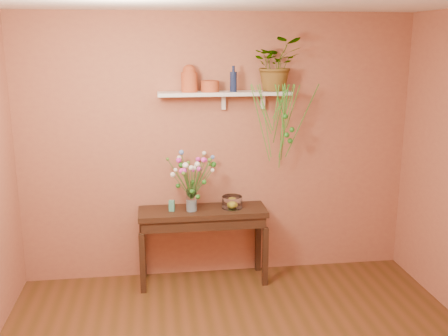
{
  "coord_description": "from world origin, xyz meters",
  "views": [
    {
      "loc": [
        -0.65,
        -3.22,
        2.42
      ],
      "look_at": [
        0.0,
        1.55,
        1.25
      ],
      "focal_mm": 42.09,
      "sensor_mm": 36.0,
      "label": 1
    }
  ],
  "objects_px": {
    "sideboard": "(203,220)",
    "blue_bottle": "(233,81)",
    "spider_plant": "(276,64)",
    "glass_bowl": "(232,203)",
    "terracotta_jug": "(189,79)",
    "glass_vase": "(192,202)",
    "bouquet": "(192,170)"
  },
  "relations": [
    {
      "from": "sideboard",
      "to": "blue_bottle",
      "type": "bearing_deg",
      "value": 11.69
    },
    {
      "from": "spider_plant",
      "to": "glass_bowl",
      "type": "relative_size",
      "value": 2.56
    },
    {
      "from": "terracotta_jug",
      "to": "glass_vase",
      "type": "relative_size",
      "value": 1.18
    },
    {
      "from": "terracotta_jug",
      "to": "sideboard",
      "type": "bearing_deg",
      "value": -45.4
    },
    {
      "from": "terracotta_jug",
      "to": "blue_bottle",
      "type": "relative_size",
      "value": 1.05
    },
    {
      "from": "spider_plant",
      "to": "glass_vase",
      "type": "height_order",
      "value": "spider_plant"
    },
    {
      "from": "terracotta_jug",
      "to": "glass_vase",
      "type": "xyz_separation_m",
      "value": [
        -0.01,
        -0.14,
        -1.19
      ]
    },
    {
      "from": "glass_vase",
      "to": "bouquet",
      "type": "distance_m",
      "value": 0.32
    },
    {
      "from": "bouquet",
      "to": "glass_bowl",
      "type": "height_order",
      "value": "bouquet"
    },
    {
      "from": "sideboard",
      "to": "glass_bowl",
      "type": "distance_m",
      "value": 0.34
    },
    {
      "from": "glass_vase",
      "to": "glass_bowl",
      "type": "xyz_separation_m",
      "value": [
        0.41,
        0.03,
        -0.04
      ]
    },
    {
      "from": "sideboard",
      "to": "blue_bottle",
      "type": "distance_m",
      "value": 1.41
    },
    {
      "from": "spider_plant",
      "to": "bouquet",
      "type": "height_order",
      "value": "spider_plant"
    },
    {
      "from": "glass_bowl",
      "to": "terracotta_jug",
      "type": "bearing_deg",
      "value": 165.21
    },
    {
      "from": "blue_bottle",
      "to": "glass_vase",
      "type": "height_order",
      "value": "blue_bottle"
    },
    {
      "from": "glass_vase",
      "to": "blue_bottle",
      "type": "bearing_deg",
      "value": 12.77
    },
    {
      "from": "spider_plant",
      "to": "glass_bowl",
      "type": "bearing_deg",
      "value": -165.77
    },
    {
      "from": "sideboard",
      "to": "terracotta_jug",
      "type": "relative_size",
      "value": 4.89
    },
    {
      "from": "spider_plant",
      "to": "glass_bowl",
      "type": "xyz_separation_m",
      "value": [
        -0.45,
        -0.11,
        -1.37
      ]
    },
    {
      "from": "bouquet",
      "to": "spider_plant",
      "type": "bearing_deg",
      "value": 10.23
    },
    {
      "from": "glass_vase",
      "to": "glass_bowl",
      "type": "relative_size",
      "value": 1.09
    },
    {
      "from": "spider_plant",
      "to": "glass_bowl",
      "type": "height_order",
      "value": "spider_plant"
    },
    {
      "from": "terracotta_jug",
      "to": "bouquet",
      "type": "bearing_deg",
      "value": -88.2
    },
    {
      "from": "spider_plant",
      "to": "bouquet",
      "type": "xyz_separation_m",
      "value": [
        -0.85,
        -0.15,
        -1.0
      ]
    },
    {
      "from": "terracotta_jug",
      "to": "blue_bottle",
      "type": "height_order",
      "value": "terracotta_jug"
    },
    {
      "from": "bouquet",
      "to": "glass_bowl",
      "type": "distance_m",
      "value": 0.54
    },
    {
      "from": "bouquet",
      "to": "glass_bowl",
      "type": "bearing_deg",
      "value": 5.57
    },
    {
      "from": "glass_vase",
      "to": "spider_plant",
      "type": "bearing_deg",
      "value": 9.68
    },
    {
      "from": "glass_bowl",
      "to": "blue_bottle",
      "type": "bearing_deg",
      "value": 73.82
    },
    {
      "from": "spider_plant",
      "to": "glass_bowl",
      "type": "distance_m",
      "value": 1.44
    },
    {
      "from": "sideboard",
      "to": "spider_plant",
      "type": "bearing_deg",
      "value": 8.74
    },
    {
      "from": "sideboard",
      "to": "spider_plant",
      "type": "height_order",
      "value": "spider_plant"
    }
  ]
}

